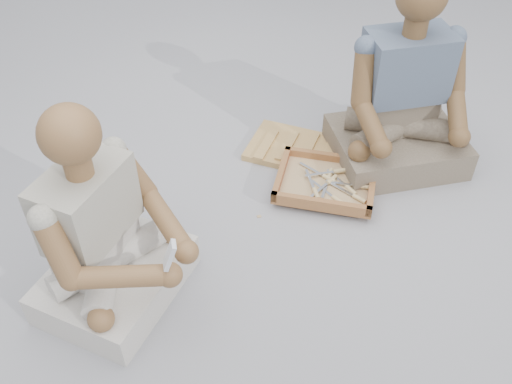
# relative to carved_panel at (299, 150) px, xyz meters

# --- Properties ---
(ground) EXTENTS (60.00, 60.00, 0.00)m
(ground) POSITION_rel_carved_panel_xyz_m (-0.15, -0.74, -0.02)
(ground) COLOR #9FA0A5
(ground) RESTS_ON ground
(carved_panel) EXTENTS (0.60, 0.48, 0.04)m
(carved_panel) POSITION_rel_carved_panel_xyz_m (0.00, 0.00, 0.00)
(carved_panel) COLOR olive
(carved_panel) RESTS_ON ground
(tool_tray) EXTENTS (0.53, 0.45, 0.06)m
(tool_tray) POSITION_rel_carved_panel_xyz_m (0.14, -0.30, 0.04)
(tool_tray) COLOR brown
(tool_tray) RESTS_ON carved_panel
(chisel_0) EXTENTS (0.08, 0.22, 0.02)m
(chisel_0) POSITION_rel_carved_panel_xyz_m (0.09, -0.38, 0.05)
(chisel_0) COLOR silver
(chisel_0) RESTS_ON tool_tray
(chisel_1) EXTENTS (0.16, 0.17, 0.02)m
(chisel_1) POSITION_rel_carved_panel_xyz_m (0.18, -0.42, 0.04)
(chisel_1) COLOR silver
(chisel_1) RESTS_ON tool_tray
(chisel_2) EXTENTS (0.22, 0.05, 0.02)m
(chisel_2) POSITION_rel_carved_panel_xyz_m (0.31, -0.33, 0.05)
(chisel_2) COLOR silver
(chisel_2) RESTS_ON tool_tray
(chisel_3) EXTENTS (0.19, 0.15, 0.02)m
(chisel_3) POSITION_rel_carved_panel_xyz_m (0.14, -0.27, 0.05)
(chisel_3) COLOR silver
(chisel_3) RESTS_ON tool_tray
(chisel_4) EXTENTS (0.15, 0.19, 0.02)m
(chisel_4) POSITION_rel_carved_panel_xyz_m (0.25, -0.33, 0.04)
(chisel_4) COLOR silver
(chisel_4) RESTS_ON tool_tray
(chisel_5) EXTENTS (0.22, 0.08, 0.02)m
(chisel_5) POSITION_rel_carved_panel_xyz_m (0.19, -0.23, 0.06)
(chisel_5) COLOR silver
(chisel_5) RESTS_ON tool_tray
(chisel_6) EXTENTS (0.19, 0.15, 0.02)m
(chisel_6) POSITION_rel_carved_panel_xyz_m (0.28, -0.40, 0.05)
(chisel_6) COLOR silver
(chisel_6) RESTS_ON tool_tray
(chisel_7) EXTENTS (0.06, 0.22, 0.02)m
(chisel_7) POSITION_rel_carved_panel_xyz_m (0.16, -0.26, 0.05)
(chisel_7) COLOR silver
(chisel_7) RESTS_ON tool_tray
(chisel_8) EXTENTS (0.15, 0.19, 0.02)m
(chisel_8) POSITION_rel_carved_panel_xyz_m (0.16, -0.31, 0.05)
(chisel_8) COLOR silver
(chisel_8) RESTS_ON tool_tray
(wood_chip_0) EXTENTS (0.02, 0.02, 0.00)m
(wood_chip_0) POSITION_rel_carved_panel_xyz_m (-0.12, -0.02, -0.02)
(wood_chip_0) COLOR tan
(wood_chip_0) RESTS_ON ground
(wood_chip_1) EXTENTS (0.02, 0.02, 0.00)m
(wood_chip_1) POSITION_rel_carved_panel_xyz_m (-0.20, -0.04, -0.02)
(wood_chip_1) COLOR tan
(wood_chip_1) RESTS_ON ground
(wood_chip_2) EXTENTS (0.02, 0.02, 0.00)m
(wood_chip_2) POSITION_rel_carved_panel_xyz_m (-0.17, -0.51, -0.02)
(wood_chip_2) COLOR tan
(wood_chip_2) RESTS_ON ground
(wood_chip_3) EXTENTS (0.02, 0.02, 0.00)m
(wood_chip_3) POSITION_rel_carved_panel_xyz_m (0.37, 0.08, -0.02)
(wood_chip_3) COLOR tan
(wood_chip_3) RESTS_ON ground
(wood_chip_4) EXTENTS (0.02, 0.02, 0.00)m
(wood_chip_4) POSITION_rel_carved_panel_xyz_m (0.49, -0.15, -0.02)
(wood_chip_4) COLOR tan
(wood_chip_4) RESTS_ON ground
(wood_chip_5) EXTENTS (0.02, 0.02, 0.00)m
(wood_chip_5) POSITION_rel_carved_panel_xyz_m (0.22, 0.08, -0.02)
(wood_chip_5) COLOR tan
(wood_chip_5) RESTS_ON ground
(wood_chip_6) EXTENTS (0.02, 0.02, 0.00)m
(wood_chip_6) POSITION_rel_carved_panel_xyz_m (-0.09, -0.37, -0.02)
(wood_chip_6) COLOR tan
(wood_chip_6) RESTS_ON ground
(wood_chip_7) EXTENTS (0.02, 0.02, 0.00)m
(wood_chip_7) POSITION_rel_carved_panel_xyz_m (0.33, -0.27, -0.02)
(wood_chip_7) COLOR tan
(wood_chip_7) RESTS_ON ground
(wood_chip_8) EXTENTS (0.02, 0.02, 0.00)m
(wood_chip_8) POSITION_rel_carved_panel_xyz_m (0.11, 0.02, -0.02)
(wood_chip_8) COLOR tan
(wood_chip_8) RESTS_ON ground
(wood_chip_9) EXTENTS (0.02, 0.02, 0.00)m
(wood_chip_9) POSITION_rel_carved_panel_xyz_m (0.28, -0.06, -0.02)
(wood_chip_9) COLOR tan
(wood_chip_9) RESTS_ON ground
(craftsman) EXTENTS (0.69, 0.70, 0.91)m
(craftsman) POSITION_rel_carved_panel_xyz_m (-0.73, -1.00, 0.29)
(craftsman) COLOR beige
(craftsman) RESTS_ON ground
(companion) EXTENTS (0.77, 0.68, 1.00)m
(companion) POSITION_rel_carved_panel_xyz_m (0.50, 0.00, 0.32)
(companion) COLOR #796B57
(companion) RESTS_ON ground
(mobile_phone) EXTENTS (0.07, 0.06, 0.12)m
(mobile_phone) POSITION_rel_carved_panel_xyz_m (-0.43, -1.17, 0.42)
(mobile_phone) COLOR silver
(mobile_phone) RESTS_ON craftsman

